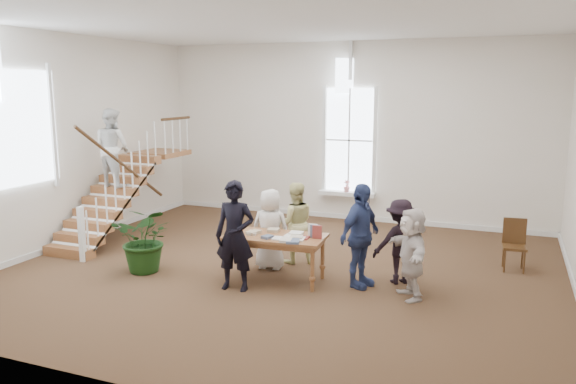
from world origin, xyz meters
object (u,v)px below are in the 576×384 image
at_px(woman_cluster_a, 360,236).
at_px(elderly_woman, 270,229).
at_px(police_officer, 235,236).
at_px(woman_cluster_b, 400,241).
at_px(library_table, 276,240).
at_px(woman_cluster_c, 411,253).
at_px(side_chair, 514,242).
at_px(person_yellow, 295,223).
at_px(floor_plant, 146,239).

bearing_deg(woman_cluster_a, elderly_woman, 98.20).
xyz_separation_m(police_officer, woman_cluster_b, (2.51, 1.35, -0.19)).
xyz_separation_m(police_officer, woman_cluster_a, (1.91, 0.90, -0.03)).
height_order(library_table, elderly_woman, elderly_woman).
bearing_deg(library_table, woman_cluster_b, 15.17).
height_order(police_officer, woman_cluster_c, police_officer).
bearing_deg(side_chair, elderly_woman, -164.34).
distance_m(elderly_woman, side_chair, 4.57).
xyz_separation_m(person_yellow, woman_cluster_a, (1.51, -0.85, 0.11)).
height_order(person_yellow, woman_cluster_a, woman_cluster_a).
bearing_deg(woman_cluster_c, side_chair, 115.95).
relative_size(woman_cluster_b, woman_cluster_c, 0.99).
bearing_deg(police_officer, elderly_woman, 79.33).
relative_size(library_table, police_officer, 0.97).
xyz_separation_m(person_yellow, side_chair, (3.97, 1.12, -0.26)).
distance_m(person_yellow, woman_cluster_a, 1.74).
xyz_separation_m(elderly_woman, woman_cluster_c, (2.71, -0.55, -0.01)).
relative_size(police_officer, person_yellow, 1.18).
bearing_deg(woman_cluster_c, person_yellow, -141.95).
relative_size(woman_cluster_c, side_chair, 1.55).
height_order(library_table, floor_plant, floor_plant).
height_order(library_table, woman_cluster_c, woman_cluster_c).
bearing_deg(person_yellow, woman_cluster_b, 140.10).
bearing_deg(woman_cluster_c, library_table, -117.15).
bearing_deg(person_yellow, side_chair, 166.61).
xyz_separation_m(woman_cluster_a, woman_cluster_b, (0.60, 0.45, -0.16)).
relative_size(police_officer, side_chair, 1.93).
bearing_deg(floor_plant, library_table, 10.05).
distance_m(library_table, police_officer, 0.82).
bearing_deg(floor_plant, side_chair, 22.77).
bearing_deg(side_chair, library_table, -155.43).
distance_m(woman_cluster_a, woman_cluster_c, 0.93).
relative_size(library_table, side_chair, 1.88).
height_order(person_yellow, woman_cluster_c, person_yellow).
bearing_deg(woman_cluster_b, woman_cluster_a, 3.36).
height_order(police_officer, floor_plant, police_officer).
relative_size(library_table, woman_cluster_b, 1.22).
bearing_deg(library_table, elderly_woman, 117.78).
relative_size(person_yellow, side_chair, 1.64).
xyz_separation_m(elderly_woman, side_chair, (4.27, 1.62, -0.22)).
relative_size(woman_cluster_b, side_chair, 1.54).
height_order(woman_cluster_b, side_chair, woman_cluster_b).
xyz_separation_m(elderly_woman, person_yellow, (0.30, 0.50, 0.03)).
bearing_deg(woman_cluster_a, floor_plant, 119.16).
height_order(police_officer, woman_cluster_a, police_officer).
xyz_separation_m(person_yellow, floor_plant, (-2.35, -1.53, -0.17)).
xyz_separation_m(woman_cluster_b, side_chair, (1.86, 1.52, -0.21)).
distance_m(woman_cluster_a, woman_cluster_b, 0.77).
relative_size(elderly_woman, person_yellow, 0.96).
distance_m(elderly_woman, person_yellow, 0.58).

